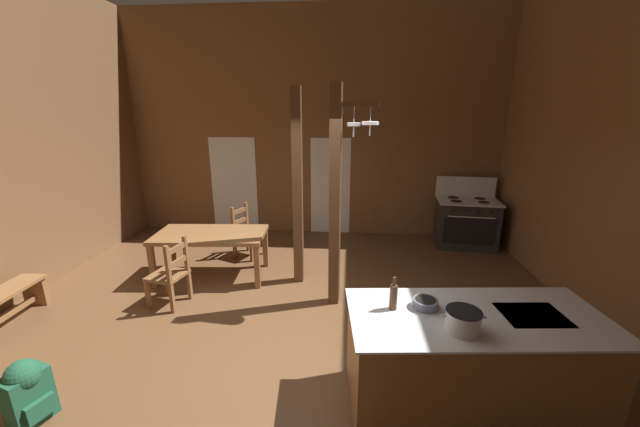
# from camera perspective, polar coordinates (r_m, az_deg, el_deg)

# --- Properties ---
(ground_plane) EXTENTS (8.47, 8.47, 0.10)m
(ground_plane) POSITION_cam_1_polar(r_m,az_deg,el_deg) (4.56, -6.34, -19.38)
(ground_plane) COLOR brown
(wall_back) EXTENTS (8.47, 0.14, 4.57)m
(wall_back) POSITION_cam_1_polar(r_m,az_deg,el_deg) (7.58, -1.20, 13.85)
(wall_back) COLOR brown
(wall_back) RESTS_ON ground_plane
(glazed_door_back_left) EXTENTS (1.00, 0.01, 2.05)m
(glazed_door_back_left) POSITION_cam_1_polar(r_m,az_deg,el_deg) (8.03, -13.58, 4.45)
(glazed_door_back_left) COLOR white
(glazed_door_back_left) RESTS_ON ground_plane
(glazed_panel_back_right) EXTENTS (0.84, 0.01, 2.05)m
(glazed_panel_back_right) POSITION_cam_1_polar(r_m,az_deg,el_deg) (7.64, 1.67, 4.32)
(glazed_panel_back_right) COLOR white
(glazed_panel_back_right) RESTS_ON ground_plane
(kitchen_island) EXTENTS (2.24, 1.15, 0.93)m
(kitchen_island) POSITION_cam_1_polar(r_m,az_deg,el_deg) (3.65, 22.97, -20.98)
(kitchen_island) COLOR brown
(kitchen_island) RESTS_ON ground_plane
(stove_range) EXTENTS (1.21, 0.92, 1.32)m
(stove_range) POSITION_cam_1_polar(r_m,az_deg,el_deg) (7.57, 22.27, -1.26)
(stove_range) COLOR #262626
(stove_range) RESTS_ON ground_plane
(support_post_with_pot_rack) EXTENTS (0.60, 0.24, 2.92)m
(support_post_with_pot_rack) POSITION_cam_1_polar(r_m,az_deg,el_deg) (4.61, 2.75, 3.19)
(support_post_with_pot_rack) COLOR brown
(support_post_with_pot_rack) RESTS_ON ground_plane
(support_post_center) EXTENTS (0.14, 0.14, 2.92)m
(support_post_center) POSITION_cam_1_polar(r_m,az_deg,el_deg) (5.28, -3.61, 3.76)
(support_post_center) COLOR brown
(support_post_center) RESTS_ON ground_plane
(dining_table) EXTENTS (1.76, 1.02, 0.74)m
(dining_table) POSITION_cam_1_polar(r_m,az_deg,el_deg) (5.90, -17.07, -3.80)
(dining_table) COLOR brown
(dining_table) RESTS_ON ground_plane
(ladderback_chair_near_window) EXTENTS (0.57, 0.57, 0.95)m
(ladderback_chair_near_window) POSITION_cam_1_polar(r_m,az_deg,el_deg) (6.66, -11.68, -2.94)
(ladderback_chair_near_window) COLOR brown
(ladderback_chair_near_window) RESTS_ON ground_plane
(ladderback_chair_by_post) EXTENTS (0.52, 0.52, 0.95)m
(ladderback_chair_by_post) POSITION_cam_1_polar(r_m,az_deg,el_deg) (5.32, -22.82, -8.96)
(ladderback_chair_by_post) COLOR brown
(ladderback_chair_by_post) RESTS_ON ground_plane
(bench_along_left_wall) EXTENTS (0.43, 1.15, 0.44)m
(bench_along_left_wall) POSITION_cam_1_polar(r_m,az_deg,el_deg) (6.00, -41.92, -10.78)
(bench_along_left_wall) COLOR brown
(bench_along_left_wall) RESTS_ON ground_plane
(backpack) EXTENTS (0.36, 0.37, 0.60)m
(backpack) POSITION_cam_1_polar(r_m,az_deg,el_deg) (4.19, -39.53, -20.99)
(backpack) COLOR #1E5138
(backpack) RESTS_ON ground_plane
(stockpot_on_counter) EXTENTS (0.34, 0.27, 0.17)m
(stockpot_on_counter) POSITION_cam_1_polar(r_m,az_deg,el_deg) (3.10, 21.92, -15.63)
(stockpot_on_counter) COLOR silver
(stockpot_on_counter) RESTS_ON kitchen_island
(mixing_bowl_on_counter) EXTENTS (0.22, 0.22, 0.08)m
(mixing_bowl_on_counter) POSITION_cam_1_polar(r_m,az_deg,el_deg) (3.34, 16.51, -13.64)
(mixing_bowl_on_counter) COLOR slate
(mixing_bowl_on_counter) RESTS_ON kitchen_island
(bottle_tall_on_counter) EXTENTS (0.07, 0.07, 0.30)m
(bottle_tall_on_counter) POSITION_cam_1_polar(r_m,az_deg,el_deg) (3.21, 11.68, -12.88)
(bottle_tall_on_counter) COLOR #56331E
(bottle_tall_on_counter) RESTS_ON kitchen_island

